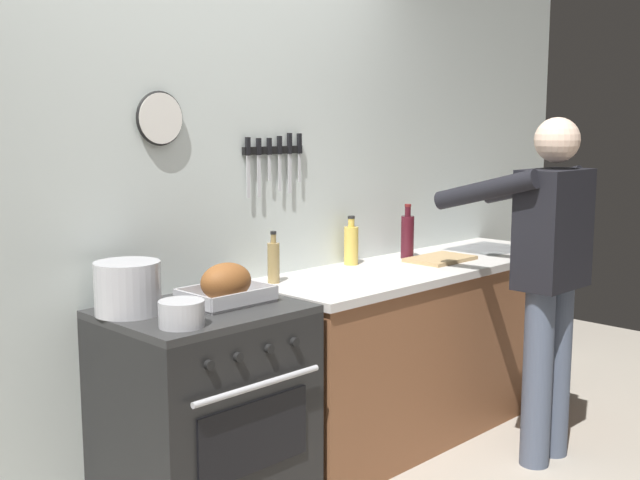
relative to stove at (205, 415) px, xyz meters
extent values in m
cube|color=silver|center=(0.22, 0.36, 0.85)|extent=(6.00, 0.10, 2.60)
cube|color=black|center=(0.65, 0.30, 1.05)|extent=(0.37, 0.02, 0.04)
cube|color=silver|center=(0.49, 0.29, 0.94)|extent=(0.02, 0.00, 0.19)
cube|color=black|center=(0.49, 0.29, 1.08)|extent=(0.02, 0.02, 0.08)
cube|color=silver|center=(0.56, 0.29, 0.94)|extent=(0.02, 0.00, 0.20)
cube|color=black|center=(0.56, 0.29, 1.07)|extent=(0.02, 0.02, 0.08)
cube|color=silver|center=(0.62, 0.29, 0.97)|extent=(0.02, 0.00, 0.12)
cube|color=black|center=(0.62, 0.29, 1.07)|extent=(0.02, 0.02, 0.08)
cube|color=silver|center=(0.69, 0.29, 0.95)|extent=(0.02, 0.00, 0.18)
cube|color=black|center=(0.69, 0.29, 1.08)|extent=(0.02, 0.02, 0.09)
cube|color=silver|center=(0.75, 0.29, 0.94)|extent=(0.02, 0.00, 0.19)
cube|color=black|center=(0.75, 0.29, 1.08)|extent=(0.02, 0.02, 0.10)
cube|color=silver|center=(0.82, 0.29, 0.97)|extent=(0.02, 0.00, 0.14)
cube|color=black|center=(0.82, 0.29, 1.08)|extent=(0.02, 0.02, 0.10)
cylinder|color=white|center=(0.02, 0.29, 1.20)|extent=(0.21, 0.02, 0.21)
torus|color=black|center=(0.02, 0.29, 1.20)|extent=(0.23, 0.02, 0.23)
cube|color=brown|center=(1.42, 0.00, -0.02)|extent=(2.00, 0.62, 0.86)
cube|color=silver|center=(1.42, 0.00, 0.43)|extent=(2.03, 0.65, 0.04)
cube|color=#B2B5B7|center=(2.10, 0.02, 0.39)|extent=(0.44, 0.36, 0.11)
cube|color=black|center=(0.00, 0.00, -0.02)|extent=(0.76, 0.62, 0.87)
cube|color=black|center=(0.00, -0.31, 0.00)|extent=(0.53, 0.01, 0.28)
cube|color=#2D2D2D|center=(0.00, 0.00, 0.43)|extent=(0.76, 0.62, 0.03)
cylinder|color=black|center=(-0.21, -0.32, 0.33)|extent=(0.04, 0.02, 0.04)
cylinder|color=black|center=(-0.08, -0.32, 0.33)|extent=(0.04, 0.02, 0.04)
cylinder|color=black|center=(0.08, -0.32, 0.33)|extent=(0.04, 0.02, 0.04)
cylinder|color=black|center=(0.21, -0.32, 0.33)|extent=(0.04, 0.02, 0.04)
cylinder|color=silver|center=(0.00, -0.34, 0.21)|extent=(0.61, 0.02, 0.02)
cylinder|color=#4C566B|center=(1.43, -0.70, -0.02)|extent=(0.14, 0.14, 0.86)
cylinder|color=#4C566B|center=(1.61, -0.70, -0.02)|extent=(0.14, 0.14, 0.86)
cube|color=black|center=(1.52, -0.70, 0.69)|extent=(0.38, 0.22, 0.56)
sphere|color=beige|center=(1.52, -0.70, 1.10)|extent=(0.21, 0.21, 0.21)
cylinder|color=black|center=(1.31, -0.45, 0.87)|extent=(0.09, 0.55, 0.22)
cylinder|color=black|center=(1.73, -0.45, 0.87)|extent=(0.09, 0.55, 0.22)
cube|color=#B7B7BC|center=(0.12, 0.00, 0.46)|extent=(0.34, 0.25, 0.01)
cube|color=#B7B7BC|center=(0.12, -0.13, 0.49)|extent=(0.34, 0.01, 0.05)
cube|color=#B7B7BC|center=(0.12, 0.12, 0.49)|extent=(0.34, 0.01, 0.05)
cube|color=#B7B7BC|center=(-0.05, 0.00, 0.49)|extent=(0.01, 0.25, 0.05)
cube|color=#B7B7BC|center=(0.29, 0.00, 0.49)|extent=(0.01, 0.25, 0.05)
ellipsoid|color=brown|center=(0.12, 0.00, 0.54)|extent=(0.23, 0.17, 0.16)
cylinder|color=#B7B7BC|center=(-0.26, 0.12, 0.55)|extent=(0.26, 0.26, 0.21)
cylinder|color=#B7B7BC|center=(-0.23, -0.18, 0.50)|extent=(0.17, 0.17, 0.10)
cube|color=tan|center=(1.56, -0.03, 0.46)|extent=(0.36, 0.24, 0.02)
cylinder|color=#47141E|center=(1.49, 0.15, 0.57)|extent=(0.07, 0.07, 0.23)
cylinder|color=#47141E|center=(1.49, 0.15, 0.71)|extent=(0.03, 0.03, 0.05)
cylinder|color=maroon|center=(1.49, 0.15, 0.74)|extent=(0.04, 0.04, 0.01)
cylinder|color=#997F4C|center=(0.53, 0.17, 0.54)|extent=(0.06, 0.06, 0.19)
cylinder|color=#997F4C|center=(0.53, 0.17, 0.66)|extent=(0.03, 0.03, 0.04)
cylinder|color=black|center=(0.53, 0.17, 0.68)|extent=(0.03, 0.03, 0.01)
cylinder|color=gold|center=(1.14, 0.24, 0.55)|extent=(0.07, 0.07, 0.20)
cylinder|color=gold|center=(1.14, 0.24, 0.67)|extent=(0.03, 0.03, 0.04)
cylinder|color=black|center=(1.14, 0.24, 0.70)|extent=(0.04, 0.04, 0.01)
camera|label=1|loc=(-1.85, -2.51, 1.19)|focal=44.23mm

